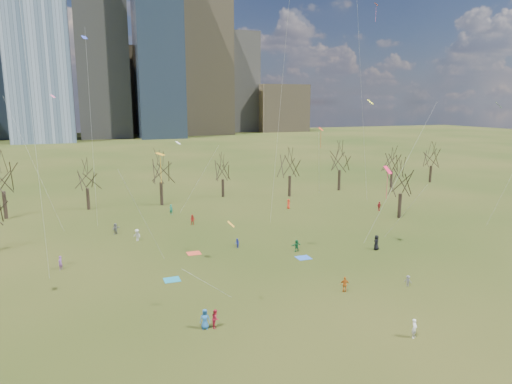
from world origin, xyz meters
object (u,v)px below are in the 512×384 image
object	(u,v)px
blanket_crimson	(194,253)
person_0	(205,319)
person_1	(414,328)
person_4	(345,284)
blanket_navy	(303,258)
blanket_teal	(172,280)
person_2	(216,318)

from	to	relation	value
blanket_crimson	person_0	world-z (taller)	person_0
blanket_crimson	person_1	world-z (taller)	person_1
person_1	person_4	size ratio (longest dim) A/B	1.00
blanket_navy	person_1	xyz separation A→B (m)	(-0.24, -19.26, 0.74)
blanket_teal	person_2	bearing A→B (deg)	-82.49
blanket_navy	person_4	xyz separation A→B (m)	(-0.66, -10.02, 0.74)
blanket_navy	blanket_crimson	bearing A→B (deg)	152.30
person_0	person_1	xyz separation A→B (m)	(14.57, -6.97, -0.07)
person_4	person_2	bearing A→B (deg)	30.87
blanket_teal	blanket_navy	size ratio (longest dim) A/B	1.00
blanket_navy	person_4	distance (m)	10.07
person_0	person_1	size ratio (longest dim) A/B	1.09
blanket_teal	person_2	size ratio (longest dim) A/B	1.06
blanket_crimson	person_0	distance (m)	18.63
blanket_navy	person_0	world-z (taller)	person_0
blanket_navy	person_1	world-z (taller)	person_1
person_0	blanket_navy	bearing A→B (deg)	54.08
blanket_navy	person_2	size ratio (longest dim) A/B	1.06
person_0	blanket_teal	bearing A→B (deg)	107.51
person_1	person_4	world-z (taller)	person_4
blanket_crimson	person_2	xyz separation A→B (m)	(-2.48, -18.38, 0.74)
person_4	blanket_navy	bearing A→B (deg)	-72.91
blanket_teal	person_4	xyz separation A→B (m)	(14.74, -8.75, 0.74)
blanket_teal	blanket_crimson	size ratio (longest dim) A/B	1.00
blanket_teal	person_0	distance (m)	11.07
blanket_navy	person_1	size ratio (longest dim) A/B	1.06
blanket_teal	person_1	world-z (taller)	person_1
blanket_navy	person_4	size ratio (longest dim) A/B	1.06
blanket_navy	person_4	world-z (taller)	person_4
person_1	blanket_navy	bearing A→B (deg)	56.91
blanket_teal	person_4	size ratio (longest dim) A/B	1.06
person_2	person_1	bearing A→B (deg)	-93.62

